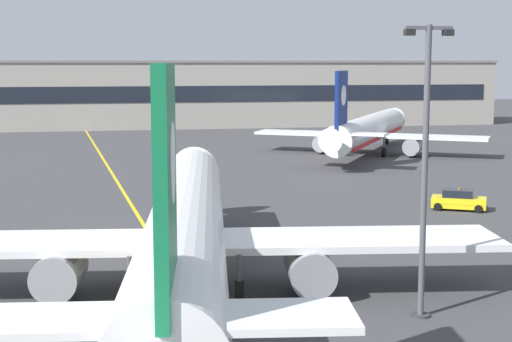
{
  "coord_description": "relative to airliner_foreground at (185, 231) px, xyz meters",
  "views": [
    {
      "loc": [
        -2.19,
        -27.94,
        11.68
      ],
      "look_at": [
        4.95,
        9.4,
        6.33
      ],
      "focal_mm": 54.55,
      "sensor_mm": 36.0,
      "label": 1
    }
  ],
  "objects": [
    {
      "name": "taxiway_centreline",
      "position": [
        -1.46,
        20.19,
        -3.37
      ],
      "size": [
        13.91,
        179.51,
        0.01
      ],
      "primitive_type": "cube",
      "rotation": [
        0.0,
        0.0,
        0.08
      ],
      "color": "yellow",
      "rests_on": "ground"
    },
    {
      "name": "airliner_foreground",
      "position": [
        0.0,
        0.0,
        0.0
      ],
      "size": [
        32.35,
        41.46,
        11.65
      ],
      "color": "white",
      "rests_on": "ground"
    },
    {
      "name": "airliner_background",
      "position": [
        28.65,
        55.75,
        -0.26
      ],
      "size": [
        27.62,
        34.33,
        10.74
      ],
      "color": "white",
      "rests_on": "ground"
    },
    {
      "name": "apron_lamp_post",
      "position": [
        10.35,
        -5.1,
        3.59
      ],
      "size": [
        2.24,
        0.9,
        13.31
      ],
      "color": "#515156",
      "rests_on": "ground"
    },
    {
      "name": "service_car_third",
      "position": [
        23.6,
        18.95,
        -2.6
      ],
      "size": [
        4.55,
        3.56,
        1.79
      ],
      "color": "yellow",
      "rests_on": "ground"
    },
    {
      "name": "safety_cone_by_nose_gear",
      "position": [
        1.23,
        15.54,
        -3.11
      ],
      "size": [
        0.44,
        0.44,
        0.55
      ],
      "color": "orange",
      "rests_on": "ground"
    },
    {
      "name": "terminal_building",
      "position": [
        8.97,
        103.27,
        2.59
      ],
      "size": [
        117.98,
        12.4,
        11.9
      ],
      "color": "#9E998E",
      "rests_on": "ground"
    }
  ]
}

